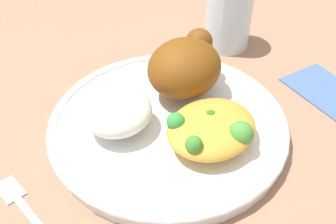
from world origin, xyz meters
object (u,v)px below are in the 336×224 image
Objects in this scene: roasted_chicken at (185,66)px; water_glass at (228,17)px; plate at (168,124)px; fork at (30,215)px; rice_pile at (118,113)px; napkin at (332,94)px; mac_cheese_with_broccoli at (212,128)px.

water_glass is (0.16, 0.05, -0.01)m from roasted_chicken.
plate is 3.00× the size of water_glass.
water_glass is at bearing 18.46° from roasted_chicken.
roasted_chicken is 0.77× the size of fork.
rice_pile reaches higher than napkin.
rice_pile is 0.27m from water_glass.
rice_pile reaches higher than plate.
plate reaches higher than napkin.
mac_cheese_with_broccoli reaches higher than napkin.
mac_cheese_with_broccoli is 0.85× the size of napkin.
roasted_chicken is at bearing -4.33° from rice_pile.
fork is 0.42m from napkin.
napkin is at bearing -27.81° from plate.
fork is at bearing 176.58° from plate.
water_glass is at bearing 89.45° from napkin.
roasted_chicken is at bearing 3.24° from fork.
rice_pile is at bearing 9.00° from fork.
rice_pile is 0.64× the size of napkin.
roasted_chicken reaches higher than plate.
plate is 2.28× the size of napkin.
fork is at bearing 160.26° from mac_cheese_with_broccoli.
plate reaches higher than fork.
roasted_chicken is 0.16m from water_glass.
mac_cheese_with_broccoli is at bearing -118.78° from roasted_chicken.
fork is (-0.20, 0.07, -0.03)m from mac_cheese_with_broccoli.
mac_cheese_with_broccoli is 0.21m from napkin.
rice_pile is 0.30m from napkin.
water_glass reaches higher than rice_pile.
napkin is (0.15, -0.14, -0.06)m from roasted_chicken.
roasted_chicken is 0.10m from mac_cheese_with_broccoli.
rice_pile is (-0.05, 0.03, 0.03)m from plate.
mac_cheese_with_broccoli reaches higher than fork.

